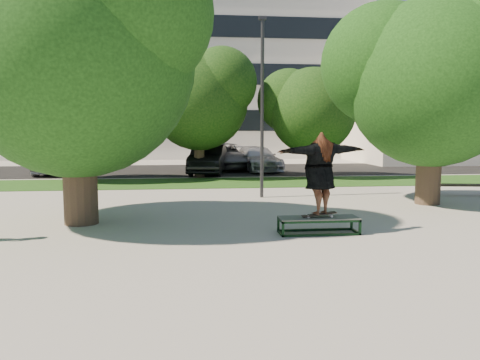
{
  "coord_description": "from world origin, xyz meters",
  "views": [
    {
      "loc": [
        -1.49,
        -10.92,
        2.37
      ],
      "look_at": [
        -0.24,
        0.6,
        1.1
      ],
      "focal_mm": 35.0,
      "sensor_mm": 36.0,
      "label": 1
    }
  ],
  "objects": [
    {
      "name": "bg_tree_right",
      "position": [
        4.43,
        11.57,
        3.49
      ],
      "size": [
        5.04,
        4.31,
        5.43
      ],
      "color": "#38281E",
      "rests_on": "ground"
    },
    {
      "name": "lamppost",
      "position": [
        1.0,
        5.0,
        3.15
      ],
      "size": [
        0.25,
        0.15,
        6.11
      ],
      "color": "#2D2D30",
      "rests_on": "ground"
    },
    {
      "name": "bg_tree_mid",
      "position": [
        -1.08,
        12.08,
        4.02
      ],
      "size": [
        5.76,
        4.92,
        6.24
      ],
      "color": "#38281E",
      "rests_on": "ground"
    },
    {
      "name": "car_dark",
      "position": [
        -0.5,
        13.63,
        0.77
      ],
      "size": [
        2.37,
        4.88,
        1.54
      ],
      "primitive_type": "imported",
      "rotation": [
        0.0,
        0.0,
        -0.16
      ],
      "color": "black",
      "rests_on": "asphalt_strip"
    },
    {
      "name": "tree_left",
      "position": [
        -4.29,
        1.09,
        4.42
      ],
      "size": [
        6.96,
        5.95,
        7.12
      ],
      "color": "#38281E",
      "rests_on": "ground"
    },
    {
      "name": "car_grey",
      "position": [
        0.68,
        16.5,
        0.76
      ],
      "size": [
        3.4,
        5.79,
        1.51
      ],
      "primitive_type": "imported",
      "rotation": [
        0.0,
        0.0,
        0.17
      ],
      "color": "slate",
      "rests_on": "asphalt_strip"
    },
    {
      "name": "ground",
      "position": [
        0.0,
        0.0,
        0.0
      ],
      "size": [
        120.0,
        120.0,
        0.0
      ],
      "primitive_type": "plane",
      "color": "#9E9B92",
      "rests_on": "ground"
    },
    {
      "name": "grind_box",
      "position": [
        1.41,
        -0.73,
        0.19
      ],
      "size": [
        1.8,
        0.6,
        0.38
      ],
      "color": "black",
      "rests_on": "ground"
    },
    {
      "name": "car_silver_a",
      "position": [
        -8.25,
        14.66,
        0.82
      ],
      "size": [
        2.09,
        4.88,
        1.64
      ],
      "primitive_type": "imported",
      "rotation": [
        0.0,
        0.0,
        -0.03
      ],
      "color": "#AAA9AE",
      "rests_on": "asphalt_strip"
    },
    {
      "name": "side_building",
      "position": [
        18.0,
        22.0,
        4.0
      ],
      "size": [
        15.0,
        10.0,
        8.0
      ],
      "primitive_type": "cube",
      "color": "white",
      "rests_on": "ground"
    },
    {
      "name": "bg_tree_left",
      "position": [
        -6.57,
        11.07,
        3.73
      ],
      "size": [
        5.28,
        4.51,
        5.77
      ],
      "color": "#38281E",
      "rests_on": "ground"
    },
    {
      "name": "car_silver_b",
      "position": [
        2.3,
        15.1,
        0.68
      ],
      "size": [
        2.76,
        4.98,
        1.37
      ],
      "primitive_type": "imported",
      "rotation": [
        0.0,
        0.0,
        0.19
      ],
      "color": "#BAB9BE",
      "rests_on": "asphalt_strip"
    },
    {
      "name": "grass_strip",
      "position": [
        1.0,
        9.5,
        0.01
      ],
      "size": [
        30.0,
        4.0,
        0.02
      ],
      "primitive_type": "cube",
      "color": "#1B4313",
      "rests_on": "ground"
    },
    {
      "name": "tree_right",
      "position": [
        5.92,
        3.08,
        4.09
      ],
      "size": [
        6.24,
        5.33,
        6.51
      ],
      "color": "#38281E",
      "rests_on": "ground"
    },
    {
      "name": "office_building",
      "position": [
        -2.0,
        31.98,
        8.0
      ],
      "size": [
        30.0,
        14.12,
        16.0
      ],
      "color": "silver",
      "rests_on": "ground"
    },
    {
      "name": "skater_rig",
      "position": [
        1.42,
        -0.73,
        1.38
      ],
      "size": [
        2.35,
        1.3,
        1.93
      ],
      "rotation": [
        0.0,
        0.0,
        3.46
      ],
      "color": "white",
      "rests_on": "grind_box"
    },
    {
      "name": "bench",
      "position": [
        7.96,
        4.69,
        0.34
      ],
      "size": [
        2.7,
        0.82,
        0.41
      ],
      "rotation": [
        0.0,
        0.0,
        -0.18
      ],
      "color": "#443B29",
      "rests_on": "ground"
    },
    {
      "name": "asphalt_strip",
      "position": [
        0.0,
        16.0,
        0.01
      ],
      "size": [
        40.0,
        8.0,
        0.01
      ],
      "primitive_type": "cube",
      "color": "black",
      "rests_on": "ground"
    }
  ]
}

